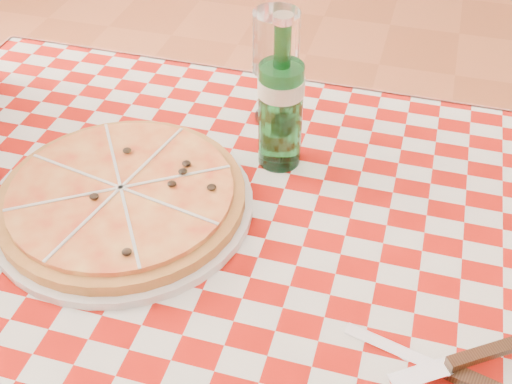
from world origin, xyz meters
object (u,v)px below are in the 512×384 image
dining_table (258,305)px  wine_glass (276,68)px  water_bottle (281,94)px  pizza_plate (122,196)px

dining_table → wine_glass: bearing=100.9°
water_bottle → dining_table: bearing=-83.1°
dining_table → water_bottle: 0.30m
pizza_plate → wine_glass: 0.33m
dining_table → pizza_plate: bearing=169.3°
dining_table → wine_glass: 0.38m
dining_table → water_bottle: size_ratio=4.91×
pizza_plate → water_bottle: 0.27m
water_bottle → wine_glass: (-0.04, 0.11, -0.03)m
water_bottle → wine_glass: water_bottle is taller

